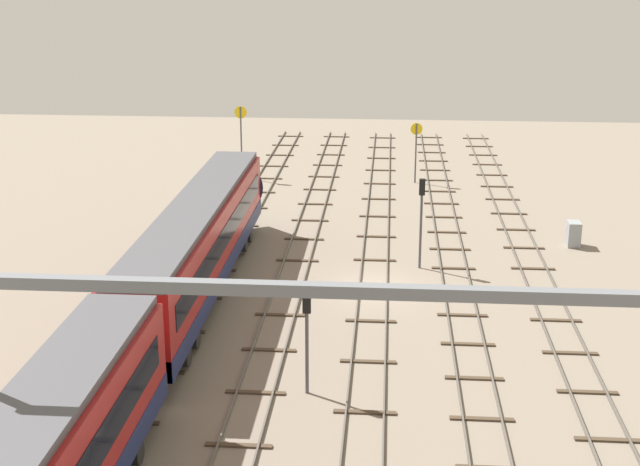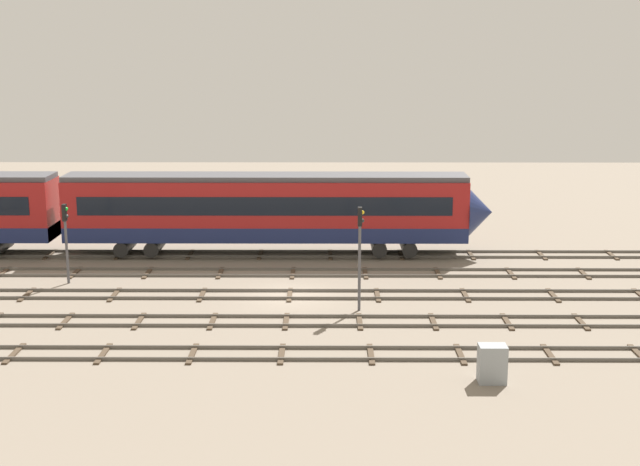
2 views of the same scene
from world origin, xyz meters
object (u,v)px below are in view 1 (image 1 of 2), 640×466
(signal_light_trackside_approach, at_px, (421,211))
(train, at_px, (134,342))
(speed_sign_mid_trackside, at_px, (416,144))
(relay_cabinet, at_px, (573,234))
(signal_light_trackside_departure, at_px, (307,327))
(speed_sign_near_foreground, at_px, (241,132))
(overhead_gantry, at_px, (356,348))

(signal_light_trackside_approach, bearing_deg, train, 146.42)
(speed_sign_mid_trackside, xyz_separation_m, signal_light_trackside_approach, (-19.75, 0.17, 0.30))
(speed_sign_mid_trackside, xyz_separation_m, relay_cabinet, (-15.04, -9.06, -2.25))
(speed_sign_mid_trackside, distance_m, signal_light_trackside_approach, 19.75)
(signal_light_trackside_departure, relative_size, relay_cabinet, 2.91)
(train, relative_size, relay_cabinet, 33.89)
(speed_sign_near_foreground, bearing_deg, overhead_gantry, -166.88)
(train, distance_m, speed_sign_near_foreground, 37.36)
(train, bearing_deg, speed_sign_mid_trackside, -17.31)
(speed_sign_near_foreground, xyz_separation_m, signal_light_trackside_departure, (-35.75, -8.38, -0.79))
(signal_light_trackside_approach, bearing_deg, signal_light_trackside_departure, 162.57)
(speed_sign_mid_trackside, xyz_separation_m, signal_light_trackside_departure, (-35.20, 5.02, -0.15))
(signal_light_trackside_approach, bearing_deg, relay_cabinet, -62.96)
(signal_light_trackside_departure, bearing_deg, signal_light_trackside_approach, -17.43)
(speed_sign_near_foreground, bearing_deg, signal_light_trackside_approach, -146.90)
(speed_sign_near_foreground, relative_size, speed_sign_mid_trackside, 1.22)
(signal_light_trackside_approach, xyz_separation_m, signal_light_trackside_departure, (-15.45, 4.85, -0.45))
(train, relative_size, overhead_gantry, 2.25)
(train, distance_m, overhead_gantry, 12.69)
(speed_sign_mid_trackside, bearing_deg, train, 162.69)
(train, distance_m, relay_cabinet, 29.93)
(speed_sign_near_foreground, xyz_separation_m, signal_light_trackside_approach, (-20.30, -13.23, -0.33))
(overhead_gantry, bearing_deg, signal_light_trackside_departure, 12.85)
(signal_light_trackside_approach, bearing_deg, speed_sign_mid_trackside, -0.50)
(signal_light_trackside_departure, xyz_separation_m, relay_cabinet, (20.16, -14.08, -2.10))
(overhead_gantry, xyz_separation_m, relay_cabinet, (30.11, -11.82, -5.75))
(train, relative_size, signal_light_trackside_approach, 9.91)
(relay_cabinet, bearing_deg, overhead_gantry, 158.57)
(overhead_gantry, distance_m, speed_sign_near_foreground, 47.00)
(overhead_gantry, xyz_separation_m, signal_light_trackside_departure, (9.94, 2.27, -3.65))
(train, xyz_separation_m, signal_light_trackside_approach, (17.00, -11.28, 0.64))
(signal_light_trackside_departure, bearing_deg, speed_sign_mid_trackside, -8.12)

